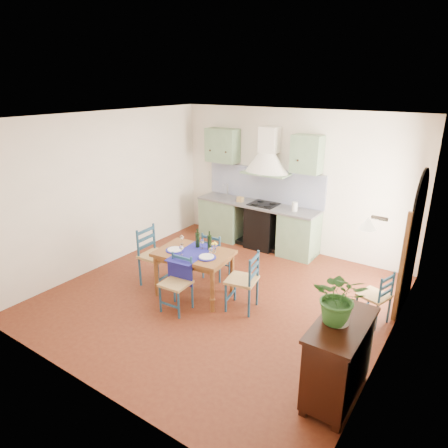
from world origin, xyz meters
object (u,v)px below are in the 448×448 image
(sideboard, at_px, (338,357))
(dining_table, at_px, (194,257))
(chair_near, at_px, (177,283))
(potted_plant, at_px, (340,297))

(sideboard, bearing_deg, dining_table, 161.28)
(chair_near, distance_m, potted_plant, 2.69)
(chair_near, xyz_separation_m, potted_plant, (2.54, -0.41, 0.78))
(dining_table, bearing_deg, potted_plant, -19.37)
(chair_near, height_order, potted_plant, potted_plant)
(chair_near, relative_size, sideboard, 0.81)
(dining_table, distance_m, potted_plant, 2.82)
(chair_near, distance_m, sideboard, 2.62)
(sideboard, xyz_separation_m, potted_plant, (-0.05, -0.02, 0.72))
(chair_near, bearing_deg, potted_plant, -9.25)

